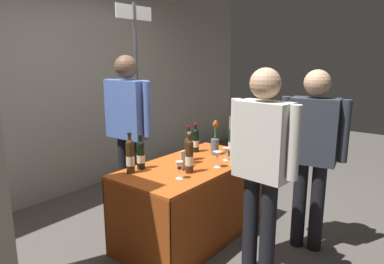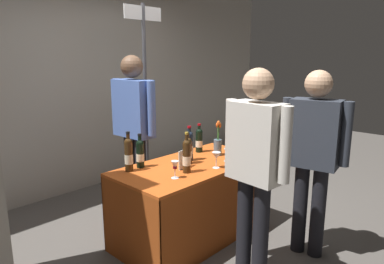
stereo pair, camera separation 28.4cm
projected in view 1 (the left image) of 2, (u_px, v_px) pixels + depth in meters
The scene contains 19 objects.
ground_plane at pixel (192, 235), 3.36m from camera, with size 12.00×12.00×0.00m, color #514C47.
back_partition at pixel (66, 72), 4.20m from camera, with size 7.29×0.12×3.01m, color #9E998E.
tasting_table at pixel (192, 186), 3.25m from camera, with size 1.47×0.75×0.72m.
featured_wine_bottle at pixel (130, 156), 2.92m from camera, with size 0.07×0.07×0.35m.
display_bottle_0 at pixel (232, 142), 3.43m from camera, with size 0.07×0.07×0.35m.
display_bottle_1 at pixel (188, 145), 3.28m from camera, with size 0.08×0.08×0.33m.
display_bottle_2 at pixel (189, 156), 2.93m from camera, with size 0.07×0.07×0.35m.
display_bottle_3 at pixel (195, 140), 3.58m from camera, with size 0.07×0.07×0.30m.
display_bottle_4 at pixel (188, 150), 3.18m from camera, with size 0.07×0.07×0.30m.
display_bottle_5 at pixel (141, 154), 3.04m from camera, with size 0.07×0.07×0.31m.
wine_glass_near_vendor at pixel (226, 151), 3.29m from camera, with size 0.06×0.06×0.12m.
wine_glass_mid at pixel (179, 166), 2.80m from camera, with size 0.06×0.06×0.15m.
wine_glass_near_taster at pixel (217, 156), 3.08m from camera, with size 0.08×0.08×0.15m.
flower_vase at pixel (215, 144), 3.48m from camera, with size 0.08×0.08×0.35m.
brochure_stand at pixel (185, 159), 3.05m from camera, with size 0.15×0.01×0.17m, color silver.
vendor_presenter at pixel (128, 120), 3.64m from camera, with size 0.23×0.64×1.71m.
taster_foreground_right at pixel (312, 146), 2.96m from camera, with size 0.27×0.55×1.59m.
taster_foreground_left at pixel (262, 157), 2.56m from camera, with size 0.24×0.57×1.62m.
booth_signpost at pixel (137, 85), 3.99m from camera, with size 0.52×0.04×2.27m.
Camera 1 is at (-2.42, -1.89, 1.70)m, focal length 32.52 mm.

